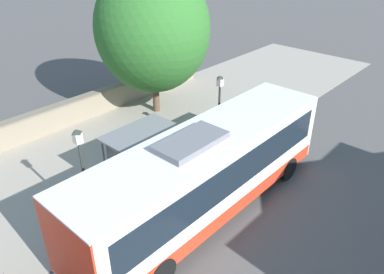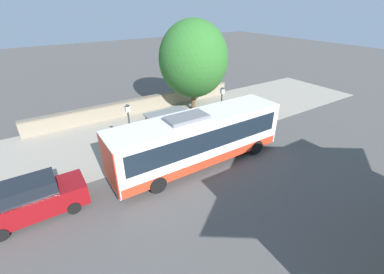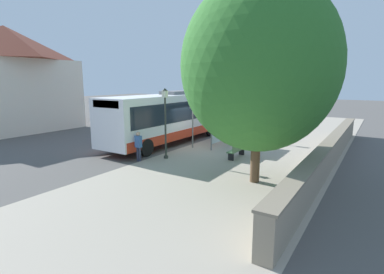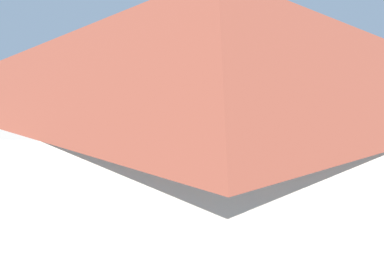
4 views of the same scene
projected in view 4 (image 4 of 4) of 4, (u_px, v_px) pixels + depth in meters
The scene contains 12 objects.
ground_plane at pixel (167, 149), 25.40m from camera, with size 120.00×120.00×0.00m, color #514F4C.
sidewalk_plaza at pixel (173, 132), 29.74m from camera, with size 9.00×44.00×0.02m.
stone_wall at pixel (177, 114), 33.47m from camera, with size 0.60×20.00×1.34m.
background_building at pixel (215, 166), 8.70m from camera, with size 7.23×10.16×8.62m.
bus at pixel (157, 129), 23.28m from camera, with size 2.73×11.35×3.51m.
bus_shelter at pixel (155, 114), 26.25m from camera, with size 1.64×2.94×2.58m.
pedestrian at pixel (236, 137), 24.89m from camera, with size 0.34×0.22×1.59m.
bench at pixel (187, 128), 29.11m from camera, with size 0.40×1.79×0.88m.
street_lamp_near at pixel (217, 114), 25.41m from camera, with size 0.28×0.28×3.83m.
street_lamp_far at pixel (112, 112), 25.65m from camera, with size 0.28×0.28×4.00m.
shade_tree at pixel (230, 70), 30.04m from camera, with size 6.19×6.19×8.19m.
parked_car_behind_bus at pixel (17, 138), 24.28m from camera, with size 1.90×4.67×2.01m.
Camera 4 is at (24.24, 2.59, 7.35)m, focal length 35.00 mm.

